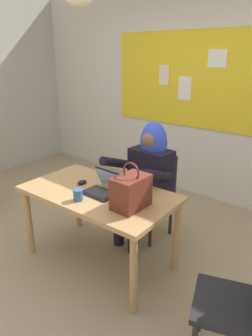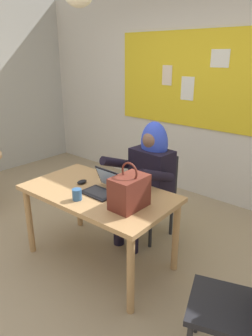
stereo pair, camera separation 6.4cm
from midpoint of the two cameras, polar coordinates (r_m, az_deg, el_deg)
ground_plane at (r=3.16m, az=-8.00°, el=-15.97°), size 24.00×24.00×0.00m
wall_back_bulletin at (r=4.22m, az=13.40°, el=13.33°), size 5.70×2.17×2.74m
desk_main at (r=2.77m, az=-4.51°, el=-5.95°), size 1.40×0.83×0.72m
chair_at_desk at (r=3.30m, az=5.93°, el=-4.14°), size 0.45×0.45×0.90m
person_costumed at (r=3.12m, az=4.55°, el=-0.96°), size 0.62×0.63×1.25m
laptop at (r=2.70m, az=-3.60°, el=-3.58°), size 0.29×0.28×0.20m
computer_mouse at (r=2.90m, az=-7.55°, el=-2.57°), size 0.06×0.11×0.03m
handbag at (r=2.40m, az=1.39°, el=-4.42°), size 0.20×0.30×0.38m
coffee_mug at (r=2.58m, az=-8.37°, el=-4.88°), size 0.08×0.08×0.09m
chair_extra_corner at (r=2.07m, az=21.38°, el=-22.03°), size 0.54×0.54×0.91m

